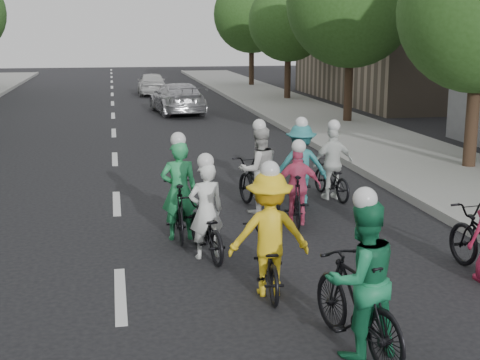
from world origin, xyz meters
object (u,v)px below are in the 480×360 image
object	(u,v)px
cyclist_0	(206,223)
cyclist_8	(332,172)
cyclist_3	(297,193)
cyclist_6	(258,179)
follow_car_trail	(152,83)
cyclist_7	(300,171)
follow_car_lead	(177,98)
cyclist_5	(179,202)
cyclist_1	(359,291)
cyclist_2	(268,244)

from	to	relation	value
cyclist_0	cyclist_8	xyz separation A→B (m)	(3.14, 3.21, 0.04)
cyclist_0	cyclist_8	bearing A→B (deg)	-143.20
cyclist_3	cyclist_6	bearing A→B (deg)	-51.20
cyclist_0	follow_car_trail	xyz separation A→B (m)	(0.84, 27.84, 0.10)
cyclist_6	cyclist_8	size ratio (longest dim) A/B	1.19
cyclist_3	follow_car_trail	bearing A→B (deg)	-76.93
cyclist_7	follow_car_lead	bearing A→B (deg)	-77.31
follow_car_lead	follow_car_trail	bearing A→B (deg)	-92.45
cyclist_3	cyclist_6	distance (m)	1.10
cyclist_7	cyclist_8	size ratio (longest dim) A/B	1.07
cyclist_3	cyclist_7	xyz separation A→B (m)	(0.44, 1.36, 0.12)
cyclist_3	follow_car_trail	size ratio (longest dim) A/B	0.44
cyclist_7	follow_car_lead	distance (m)	16.03
cyclist_3	follow_car_trail	xyz separation A→B (m)	(-1.06, 26.34, 0.05)
cyclist_5	cyclist_8	xyz separation A→B (m)	(3.45, 2.19, -0.06)
cyclist_0	cyclist_7	world-z (taller)	cyclist_7
cyclist_1	follow_car_trail	world-z (taller)	cyclist_1
cyclist_5	cyclist_6	size ratio (longest dim) A/B	0.92
cyclist_1	cyclist_7	size ratio (longest dim) A/B	1.05
cyclist_5	cyclist_6	world-z (taller)	cyclist_5
cyclist_7	cyclist_8	xyz separation A→B (m)	(0.80, 0.36, -0.13)
cyclist_0	cyclist_6	bearing A→B (deg)	-128.16
cyclist_5	cyclist_8	bearing A→B (deg)	-145.72
cyclist_8	cyclist_0	bearing A→B (deg)	37.34
cyclist_5	cyclist_6	xyz separation A→B (m)	(1.70, 1.44, 0.01)
cyclist_7	follow_car_trail	size ratio (longest dim) A/B	0.48
cyclist_1	cyclist_5	world-z (taller)	cyclist_1
follow_car_lead	follow_car_trail	size ratio (longest dim) A/B	1.23
follow_car_lead	cyclist_1	bearing A→B (deg)	83.55
cyclist_1	cyclist_5	size ratio (longest dim) A/B	1.03
cyclist_6	follow_car_trail	distance (m)	25.38
cyclist_5	cyclist_6	distance (m)	2.23
cyclist_2	cyclist_5	world-z (taller)	cyclist_5
cyclist_3	cyclist_5	world-z (taller)	cyclist_5
follow_car_trail	cyclist_8	bearing A→B (deg)	95.93
cyclist_7	cyclist_8	distance (m)	0.88
follow_car_lead	cyclist_7	bearing A→B (deg)	87.45
cyclist_2	cyclist_3	bearing A→B (deg)	-107.48
cyclist_0	cyclist_6	world-z (taller)	cyclist_6
cyclist_0	cyclist_5	xyz separation A→B (m)	(-0.31, 1.03, 0.10)
cyclist_2	cyclist_6	bearing A→B (deg)	-95.93
cyclist_8	cyclist_5	bearing A→B (deg)	24.03
cyclist_5	follow_car_lead	xyz separation A→B (m)	(1.70, 17.83, 0.03)
cyclist_1	follow_car_lead	size ratio (longest dim) A/B	0.41
cyclist_6	cyclist_2	bearing A→B (deg)	68.09
cyclist_1	cyclist_8	world-z (taller)	cyclist_1
cyclist_1	cyclist_3	bearing A→B (deg)	-108.77
cyclist_0	cyclist_8	size ratio (longest dim) A/B	1.02
cyclist_5	cyclist_7	size ratio (longest dim) A/B	1.02
cyclist_2	cyclist_6	size ratio (longest dim) A/B	0.91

